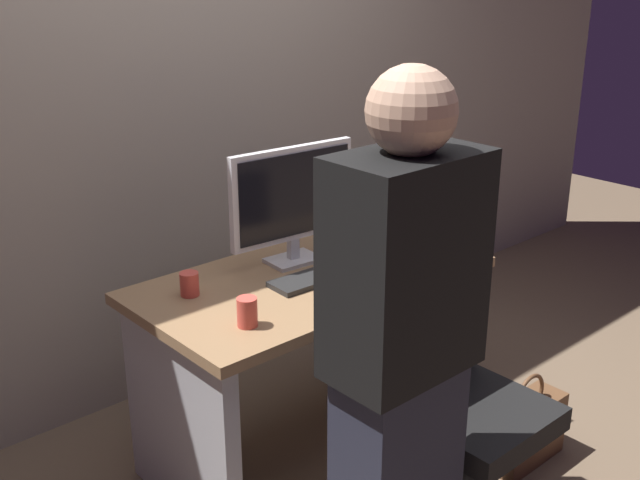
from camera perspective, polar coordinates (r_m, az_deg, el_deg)
ground_plane at (r=3.26m, az=-0.61°, el=-14.79°), size 9.00×9.00×0.00m
wall_back at (r=3.38m, az=-10.58°, el=13.63°), size 6.40×0.10×3.00m
desk at (r=2.99m, az=-0.64°, el=-6.79°), size 1.31×0.71×0.75m
office_chair at (r=2.68m, az=10.26°, el=-12.68°), size 0.52×0.52×0.94m
person_at_desk at (r=2.08m, az=5.97°, el=-9.59°), size 0.40×0.24×1.64m
monitor at (r=2.92m, az=-2.01°, el=3.06°), size 0.54×0.15×0.46m
keyboard at (r=2.86m, az=0.25°, el=-2.59°), size 0.44×0.15×0.02m
mouse at (r=3.04m, az=4.04°, el=-1.05°), size 0.06×0.10×0.03m
cup_near_keyboard at (r=2.49m, az=-5.38°, el=-5.30°), size 0.07×0.07×0.10m
cup_by_monitor at (r=2.74m, az=-9.58°, el=-3.21°), size 0.07×0.07×0.08m
book_stack at (r=3.25m, az=4.11°, el=1.38°), size 0.22×0.19×0.14m
handbag at (r=3.20m, az=14.93°, el=-13.33°), size 0.34×0.14×0.38m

